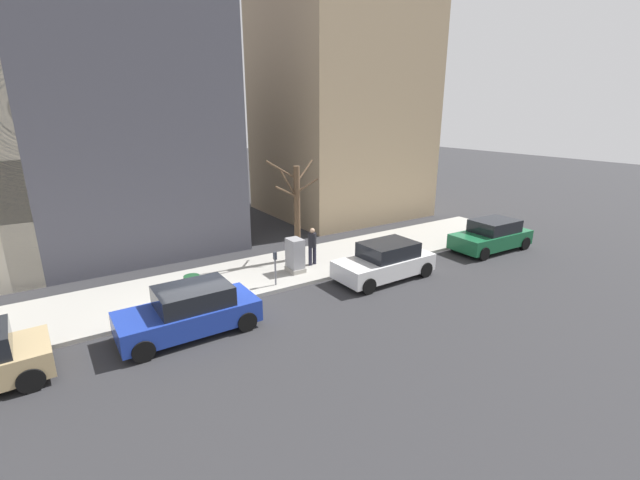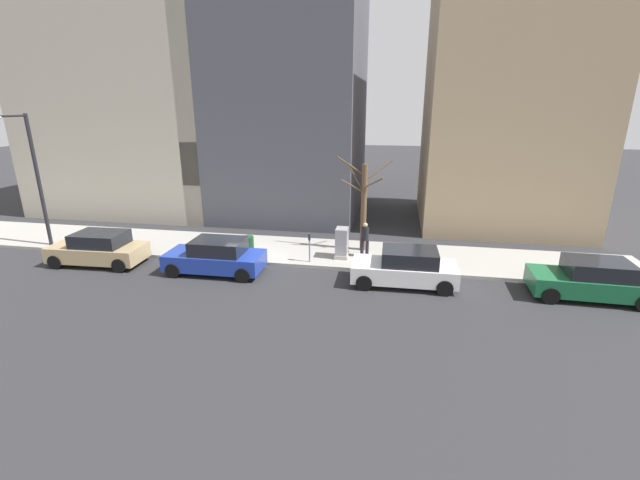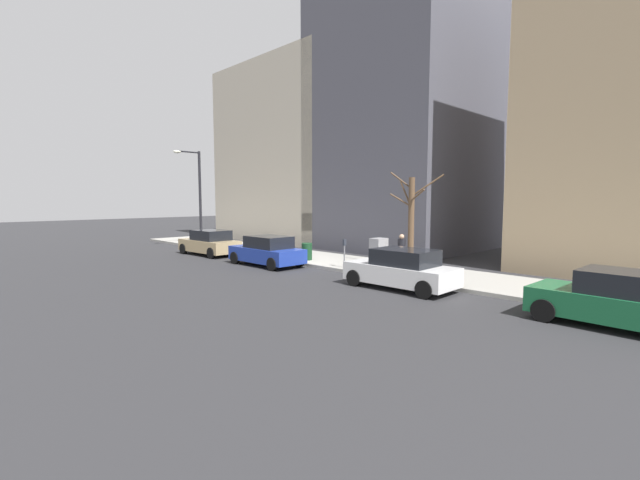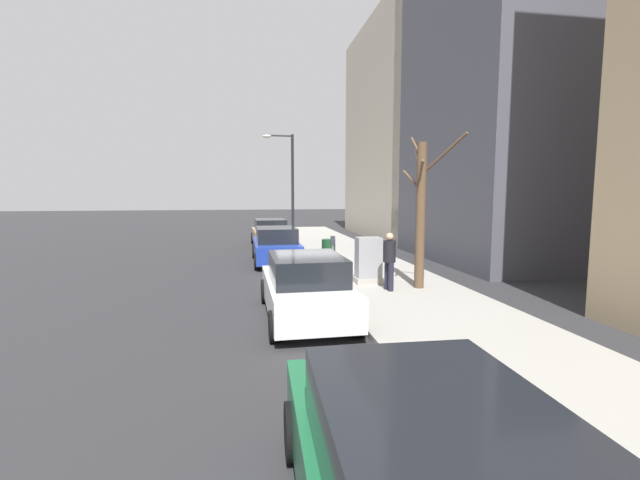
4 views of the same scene
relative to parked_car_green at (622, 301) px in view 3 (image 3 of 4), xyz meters
name	(u,v)px [view 3 (image 3 of 4)]	position (x,y,z in m)	size (l,w,h in m)	color
ground_plane	(296,265)	(1.10, 14.18, -0.74)	(120.00, 120.00, 0.00)	#2B2B2D
sidewalk	(323,259)	(3.10, 14.18, -0.66)	(4.00, 36.00, 0.15)	#9E9B93
parked_car_green	(622,301)	(0.00, 0.00, 0.00)	(2.02, 4.25, 1.52)	#196038
parked_car_white	(402,270)	(0.04, 6.92, 0.00)	(1.98, 4.23, 1.52)	white
parked_car_blue	(267,251)	(-0.11, 15.02, 0.00)	(1.96, 4.22, 1.52)	#1E389E
parked_car_tan	(210,243)	(-0.05, 20.75, 0.00)	(2.06, 4.27, 1.52)	tan
parking_meter	(344,250)	(1.55, 11.20, 0.24)	(0.14, 0.10, 1.35)	slate
utility_box	(379,254)	(2.40, 9.83, 0.11)	(0.83, 0.61, 1.43)	#A8A399
streetlamp	(196,190)	(1.38, 24.83, 3.28)	(1.97, 0.32, 6.50)	black
bare_tree	(411,219)	(3.71, 8.97, 1.71)	(1.14, 2.63, 4.56)	brown
trash_bin	(307,252)	(2.00, 14.30, -0.14)	(0.56, 0.56, 0.90)	#14381E
pedestrian_near_meter	(402,250)	(2.71, 8.78, 0.35)	(0.36, 0.40, 1.66)	#1E1E2D
office_block_center	(405,47)	(11.54, 14.88, 12.76)	(9.89, 9.89, 27.00)	#4C4C56
office_tower_right	(315,157)	(12.81, 24.95, 6.30)	(12.42, 12.42, 14.06)	#BCB29E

